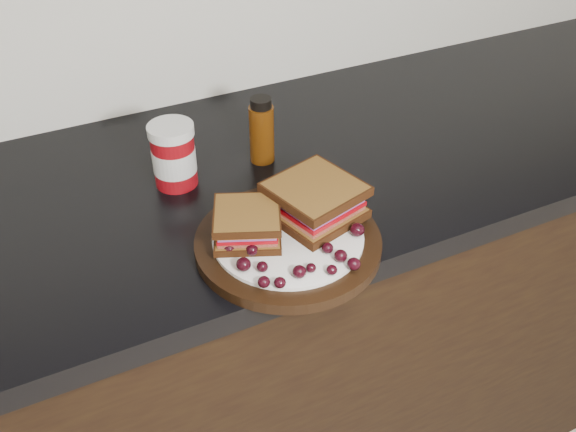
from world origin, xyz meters
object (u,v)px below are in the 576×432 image
(sandwich_left, at_px, (247,224))
(condiment_jar, at_px, (174,155))
(plate, at_px, (288,243))
(oil_bottle, at_px, (262,130))

(sandwich_left, bearing_deg, condiment_jar, 124.50)
(condiment_jar, bearing_deg, plate, -67.64)
(plate, distance_m, sandwich_left, 0.07)
(sandwich_left, distance_m, oil_bottle, 0.25)
(sandwich_left, relative_size, oil_bottle, 0.79)
(sandwich_left, bearing_deg, oil_bottle, 84.00)
(plate, relative_size, condiment_jar, 2.49)
(oil_bottle, bearing_deg, sandwich_left, -118.88)
(condiment_jar, bearing_deg, oil_bottle, 1.40)
(condiment_jar, distance_m, oil_bottle, 0.16)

